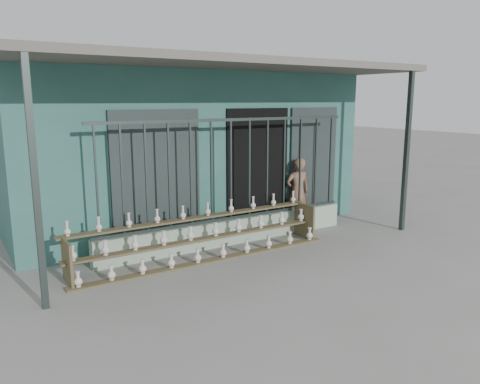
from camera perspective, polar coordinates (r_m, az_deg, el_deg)
ground at (r=7.51m, az=4.13°, el=-8.78°), size 60.00×60.00×0.00m
workshop_building at (r=10.79m, az=-9.23°, el=6.07°), size 7.40×6.60×3.21m
parapet_wall at (r=8.46m, az=-1.09°, el=-4.82°), size 5.00×0.20×0.45m
security_fence at (r=8.22m, az=-1.12°, el=2.73°), size 5.00×0.04×1.80m
shelf_rack at (r=7.71m, az=-4.48°, el=-5.44°), size 4.50×0.68×0.85m
elderly_woman at (r=9.59m, az=7.03°, el=-0.04°), size 0.58×0.45×1.41m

